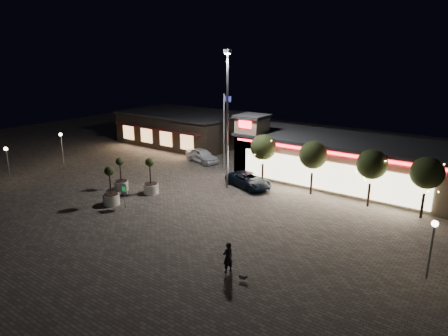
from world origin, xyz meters
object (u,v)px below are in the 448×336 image
Objects in this scene: planter_left at (121,180)px; valet_sign at (124,191)px; pickup_truck at (248,180)px; white_sedan at (202,155)px; pedestrian at (228,257)px; planter_mid at (111,193)px.

valet_sign is (3.72, -2.77, 0.51)m from planter_left.
pickup_truck is 10.09m from white_sedan.
planter_left reaches higher than pickup_truck.
pickup_truck is 15.05m from pedestrian.
planter_left is 1.47× the size of valet_sign.
valet_sign is at bearing -85.44° from pedestrian.
white_sedan is at bearing 90.46° from planter_left.
white_sedan is 23.94m from pedestrian.
planter_left is at bearing -165.81° from white_sedan.
planter_left is (0.09, -11.77, 0.16)m from white_sedan.
planter_left is 4.66m from valet_sign.
planter_mid is at bearing 165.75° from pickup_truck.
planter_mid reaches higher than pedestrian.
pedestrian is at bearing -11.88° from planter_mid.
white_sedan is 1.40× the size of planter_mid.
pedestrian reaches higher than white_sedan.
planter_mid is (-13.91, 2.93, 0.09)m from pedestrian.
planter_mid is (-6.79, -10.32, 0.33)m from pickup_truck.
pickup_truck is 11.67m from planter_left.
pedestrian is 17.15m from planter_left.
pickup_truck is at bearing -101.81° from white_sedan.
white_sedan is at bearing -118.89° from pedestrian.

